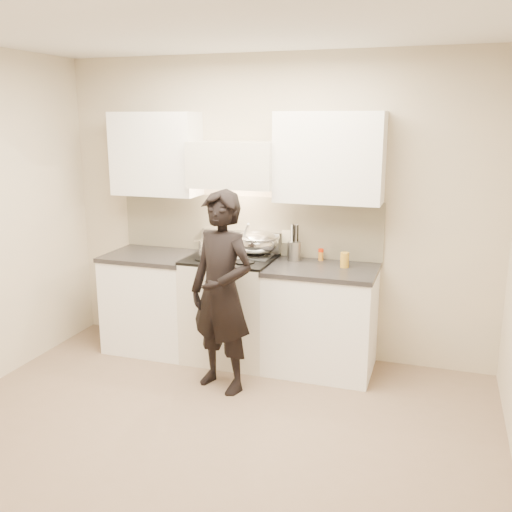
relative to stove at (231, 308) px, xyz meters
The scene contains 11 objects.
ground_plane 1.53m from the stove, 78.12° to the right, with size 4.00×4.00×0.00m, color #7D6553.
room_shell 1.56m from the stove, 77.04° to the right, with size 4.04×3.54×2.70m.
stove is the anchor object (origin of this frame).
counter_right 0.83m from the stove, ahead, with size 0.92×0.67×0.92m.
counter_left 0.78m from the stove, behind, with size 0.82×0.67×0.92m.
wok 0.64m from the stove, 35.89° to the left, with size 0.41×0.49×0.33m.
stock_pot 0.58m from the stove, 147.18° to the right, with size 0.33×0.23×0.15m.
utensil_crock 0.78m from the stove, 16.58° to the left, with size 0.12×0.12×0.32m.
spice_jar 0.94m from the stove, 16.94° to the left, with size 0.05×0.05×0.11m.
oil_glass 1.13m from the stove, ahead, with size 0.07×0.07×0.13m.
person 0.70m from the stove, 75.84° to the right, with size 0.59×0.39×1.62m, color black.
Camera 1 is at (1.45, -3.17, 2.14)m, focal length 40.00 mm.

